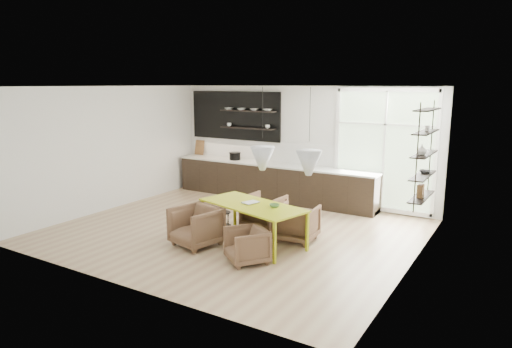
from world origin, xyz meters
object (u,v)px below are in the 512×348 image
Objects in this scene: armchair_back_right at (297,223)px; dining_table at (252,207)px; armchair_front_right at (247,245)px; wire_stool at (223,219)px; armchair_back_left at (264,211)px; armchair_front_left at (196,226)px.

dining_table is at bearing 37.24° from armchair_back_right.
armchair_front_right is 1.74m from wire_stool.
dining_table is 2.90× the size of armchair_back_left.
armchair_front_right is at bearing 76.19° from armchair_back_right.
armchair_front_left is (-0.82, -0.65, -0.34)m from dining_table.
armchair_back_left is at bearing 148.64° from armchair_front_right.
armchair_front_left reaches higher than wire_stool.
wire_stool is (-1.52, -0.27, -0.09)m from armchair_back_right.
dining_table reaches higher than armchair_back_left.
armchair_back_left is 1.02× the size of armchair_back_right.
armchair_front_right is (1.24, -0.20, -0.07)m from armchair_front_left.
armchair_back_right is (0.94, -0.36, -0.01)m from armchair_back_left.
dining_table is at bearing 110.66° from armchair_back_left.
armchair_back_left is 1.01m from armchair_back_right.
armchair_front_right is at bearing 3.64° from armchair_front_left.
armchair_back_left is 1.18× the size of armchair_front_right.
armchair_back_right is at bearing 52.89° from armchair_front_left.
armchair_back_right is at bearing 57.19° from dining_table.
wire_stool is at bearing 50.24° from armchair_back_left.
armchair_back_right is 1.45m from armchair_front_right.
wire_stool is (-1.30, 1.16, -0.04)m from armchair_front_right.
dining_table is 1.04m from wire_stool.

